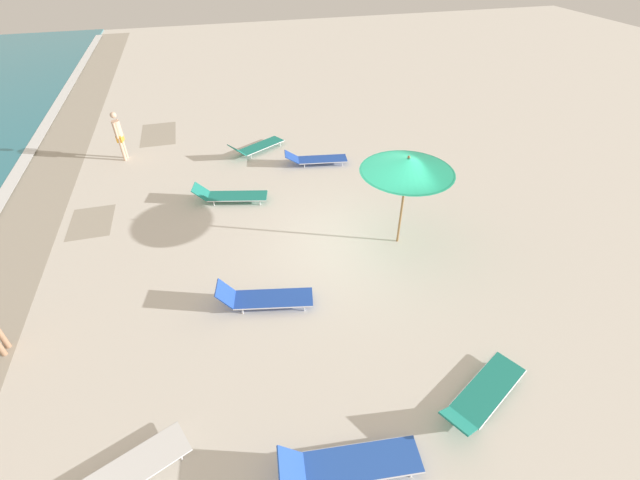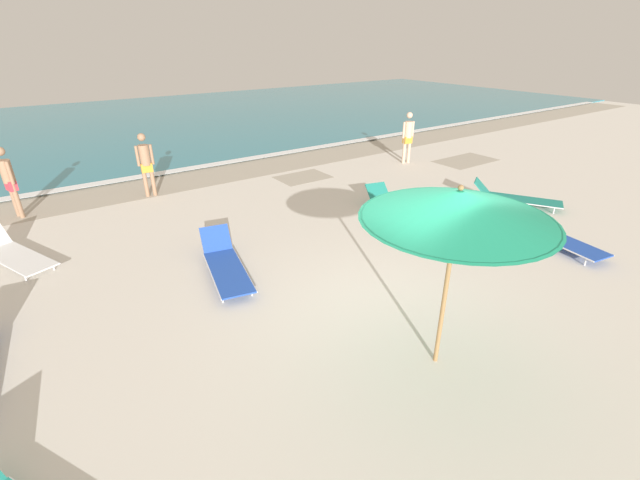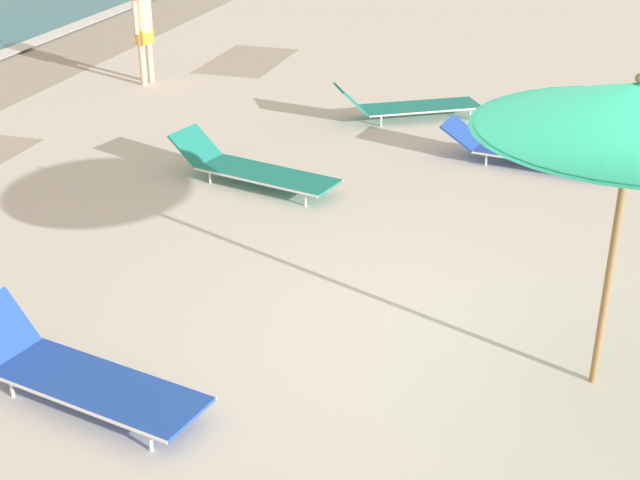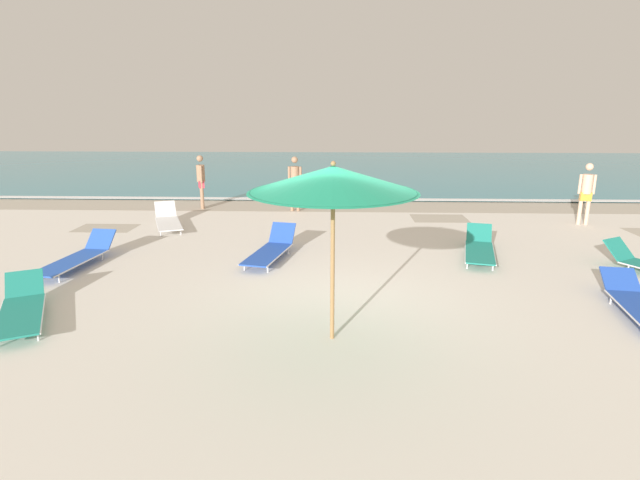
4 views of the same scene
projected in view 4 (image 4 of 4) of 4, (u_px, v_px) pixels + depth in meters
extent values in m
cube|color=silver|center=(341.00, 318.00, 8.21)|extent=(60.00, 60.00, 0.16)
cube|color=#AFA492|center=(340.00, 206.00, 17.17)|extent=(57.00, 2.20, 0.00)
cube|color=#AFA492|center=(106.00, 228.00, 13.96)|extent=(1.62, 1.05, 0.00)
cube|color=#AFA492|center=(439.00, 218.00, 15.19)|extent=(1.66, 1.18, 0.00)
cube|color=teal|center=(339.00, 168.00, 27.59)|extent=(60.00, 19.81, 0.06)
cube|color=white|center=(340.00, 199.00, 18.06)|extent=(56.00, 0.44, 0.01)
cylinder|color=#9E7547|center=(333.00, 262.00, 7.00)|extent=(0.06, 0.06, 2.33)
cone|color=#1E936B|center=(333.00, 179.00, 6.70)|extent=(2.34, 2.34, 0.36)
cylinder|color=#166E50|center=(333.00, 192.00, 6.74)|extent=(2.27, 2.27, 0.01)
sphere|color=#9E7547|center=(333.00, 164.00, 6.65)|extent=(0.07, 0.07, 0.07)
cube|color=#1E8475|center=(21.00, 315.00, 7.66)|extent=(1.35, 1.81, 0.03)
cylinder|color=silver|center=(43.00, 312.00, 7.78)|extent=(0.84, 1.55, 0.03)
cube|color=#1E8475|center=(24.00, 284.00, 8.56)|extent=(0.72, 0.67, 0.36)
cylinder|color=silver|center=(38.00, 335.00, 7.20)|extent=(0.03, 0.03, 0.16)
cylinder|color=silver|center=(7.00, 309.00, 8.16)|extent=(0.03, 0.03, 0.16)
cylinder|color=silver|center=(42.00, 303.00, 8.38)|extent=(0.03, 0.03, 0.16)
cube|color=#1E8475|center=(480.00, 252.00, 11.00)|extent=(1.02, 1.91, 0.03)
cylinder|color=silver|center=(466.00, 251.00, 11.08)|extent=(0.46, 1.77, 0.03)
cylinder|color=silver|center=(494.00, 253.00, 10.92)|extent=(0.46, 1.77, 0.03)
cube|color=#1E8475|center=(479.00, 233.00, 11.99)|extent=(0.66, 0.56, 0.38)
cylinder|color=silver|center=(467.00, 265.00, 10.44)|extent=(0.03, 0.03, 0.16)
cylinder|color=silver|center=(493.00, 267.00, 10.30)|extent=(0.03, 0.03, 0.16)
cylinder|color=silver|center=(467.00, 247.00, 11.75)|extent=(0.03, 0.03, 0.16)
cylinder|color=silver|center=(490.00, 249.00, 11.62)|extent=(0.03, 0.03, 0.16)
cylinder|color=silver|center=(624.00, 309.00, 7.89)|extent=(0.30, 1.71, 0.03)
cube|color=blue|center=(620.00, 279.00, 8.84)|extent=(0.65, 0.57, 0.31)
cylinder|color=silver|center=(611.00, 300.00, 8.55)|extent=(0.03, 0.03, 0.16)
cube|color=white|center=(169.00, 224.00, 13.74)|extent=(1.24, 1.87, 0.03)
cylinder|color=silver|center=(157.00, 224.00, 13.64)|extent=(0.71, 1.65, 0.03)
cylinder|color=silver|center=(180.00, 223.00, 13.84)|extent=(0.71, 1.65, 0.03)
cube|color=white|center=(165.00, 209.00, 14.66)|extent=(0.68, 0.59, 0.42)
cylinder|color=silver|center=(161.00, 233.00, 13.05)|extent=(0.03, 0.03, 0.16)
cylinder|color=silver|center=(181.00, 232.00, 13.23)|extent=(0.03, 0.03, 0.16)
cylinder|color=silver|center=(158.00, 222.00, 14.31)|extent=(0.03, 0.03, 0.16)
cylinder|color=silver|center=(176.00, 221.00, 14.48)|extent=(0.03, 0.03, 0.16)
cube|color=#1E8475|center=(619.00, 249.00, 10.55)|extent=(0.71, 0.65, 0.41)
cylinder|color=silver|center=(628.00, 269.00, 10.17)|extent=(0.03, 0.03, 0.16)
cube|color=blue|center=(267.00, 254.00, 10.88)|extent=(0.95, 1.87, 0.03)
cylinder|color=silver|center=(254.00, 253.00, 10.95)|extent=(0.40, 1.75, 0.03)
cylinder|color=silver|center=(280.00, 255.00, 10.81)|extent=(0.40, 1.75, 0.03)
cube|color=blue|center=(282.00, 233.00, 11.83)|extent=(0.64, 0.48, 0.44)
cylinder|color=silver|center=(244.00, 267.00, 10.31)|extent=(0.03, 0.03, 0.16)
cylinder|color=silver|center=(268.00, 269.00, 10.19)|extent=(0.03, 0.03, 0.16)
cylinder|color=silver|center=(267.00, 249.00, 11.62)|extent=(0.03, 0.03, 0.16)
cylinder|color=silver|center=(288.00, 250.00, 11.50)|extent=(0.03, 0.03, 0.16)
cube|color=blue|center=(70.00, 262.00, 10.31)|extent=(0.81, 1.94, 0.03)
cylinder|color=silver|center=(57.00, 261.00, 10.35)|extent=(0.24, 1.88, 0.03)
cylinder|color=silver|center=(84.00, 263.00, 10.27)|extent=(0.24, 1.88, 0.03)
cube|color=blue|center=(101.00, 239.00, 11.35)|extent=(0.62, 0.48, 0.40)
cylinder|color=silver|center=(35.00, 277.00, 9.67)|extent=(0.03, 0.03, 0.16)
cylinder|color=silver|center=(59.00, 279.00, 9.60)|extent=(0.03, 0.03, 0.16)
cylinder|color=silver|center=(81.00, 256.00, 11.08)|extent=(0.03, 0.03, 0.16)
cylinder|color=silver|center=(102.00, 257.00, 11.00)|extent=(0.03, 0.03, 0.16)
cylinder|color=beige|center=(580.00, 209.00, 14.33)|extent=(0.11, 0.11, 0.90)
cylinder|color=beige|center=(588.00, 209.00, 14.28)|extent=(0.11, 0.11, 0.90)
cube|color=gold|center=(586.00, 196.00, 14.21)|extent=(0.33, 0.24, 0.24)
cylinder|color=beige|center=(587.00, 184.00, 14.12)|extent=(0.27, 0.27, 0.55)
cylinder|color=beige|center=(580.00, 184.00, 14.16)|extent=(0.08, 0.08, 0.55)
cylinder|color=beige|center=(594.00, 184.00, 14.08)|extent=(0.08, 0.08, 0.55)
sphere|color=beige|center=(590.00, 167.00, 13.99)|extent=(0.21, 0.21, 0.21)
cylinder|color=#A37A5B|center=(202.00, 196.00, 16.51)|extent=(0.11, 0.11, 0.90)
cylinder|color=#A37A5B|center=(202.00, 195.00, 16.70)|extent=(0.11, 0.11, 0.90)
cube|color=#D13D4C|center=(201.00, 184.00, 16.51)|extent=(0.27, 0.34, 0.24)
cylinder|color=#A37A5B|center=(201.00, 173.00, 16.42)|extent=(0.27, 0.27, 0.55)
cylinder|color=#A37A5B|center=(201.00, 174.00, 16.25)|extent=(0.08, 0.08, 0.55)
cylinder|color=#A37A5B|center=(200.00, 173.00, 16.59)|extent=(0.08, 0.08, 0.55)
sphere|color=#A37A5B|center=(200.00, 158.00, 16.29)|extent=(0.21, 0.21, 0.21)
cylinder|color=#A37A5B|center=(292.00, 197.00, 16.21)|extent=(0.11, 0.11, 0.90)
cylinder|color=#A37A5B|center=(298.00, 197.00, 16.19)|extent=(0.11, 0.11, 0.90)
cube|color=gold|center=(295.00, 186.00, 16.11)|extent=(0.32, 0.21, 0.24)
cylinder|color=#A37A5B|center=(295.00, 175.00, 16.02)|extent=(0.27, 0.27, 0.55)
cylinder|color=#A37A5B|center=(289.00, 175.00, 16.04)|extent=(0.08, 0.08, 0.55)
cylinder|color=#A37A5B|center=(300.00, 175.00, 15.99)|extent=(0.08, 0.08, 0.55)
sphere|color=#A37A5B|center=(295.00, 160.00, 15.89)|extent=(0.21, 0.21, 0.21)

